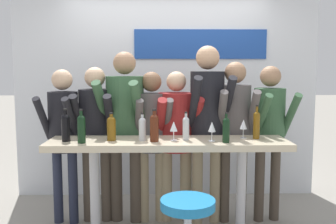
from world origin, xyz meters
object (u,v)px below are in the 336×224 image
at_px(tasting_table, 168,159).
at_px(person_far_left, 63,128).
at_px(person_center, 152,129).
at_px(wine_glass_0, 243,125).
at_px(wine_glass_1, 212,127).
at_px(wine_bottle_5, 226,129).
at_px(wine_bottle_4, 186,127).
at_px(person_left, 96,127).
at_px(person_rightmost, 269,125).
at_px(wine_bottle_6, 154,126).
at_px(person_center_right, 176,130).
at_px(wine_bottle_2, 142,128).
at_px(wine_bottle_3, 66,126).
at_px(person_right, 207,114).
at_px(wine_bottle_1, 81,127).
at_px(person_center_left, 125,118).
at_px(wine_bottle_7, 257,124).
at_px(wine_glass_2, 174,127).
at_px(wine_bottle_0, 111,127).

relative_size(tasting_table, person_far_left, 1.36).
bearing_deg(person_center, wine_glass_0, -32.19).
xyz_separation_m(tasting_table, person_center, (-0.16, 0.48, 0.20)).
bearing_deg(wine_glass_1, person_center, 135.81).
height_order(person_center, wine_bottle_5, person_center).
bearing_deg(wine_bottle_4, person_left, 151.25).
bearing_deg(person_rightmost, wine_bottle_6, -165.47).
bearing_deg(person_center, person_left, 170.28).
relative_size(person_center, wine_bottle_4, 6.11).
bearing_deg(person_rightmost, person_center_right, 168.42).
relative_size(person_left, wine_bottle_6, 5.59).
distance_m(wine_bottle_2, wine_bottle_4, 0.40).
bearing_deg(wine_glass_0, wine_bottle_3, -175.67).
xyz_separation_m(person_rightmost, wine_bottle_5, (-0.56, -0.59, 0.06)).
xyz_separation_m(person_rightmost, wine_glass_1, (-0.67, -0.53, 0.06)).
relative_size(person_rightmost, wine_bottle_2, 6.48).
height_order(wine_bottle_2, wine_bottle_3, wine_bottle_3).
distance_m(person_center, person_right, 0.60).
xyz_separation_m(person_left, person_right, (1.15, -0.07, 0.15)).
bearing_deg(wine_glass_1, wine_bottle_1, -177.08).
bearing_deg(person_rightmost, tasting_table, -165.91).
bearing_deg(wine_bottle_6, person_right, 42.47).
relative_size(person_center_left, person_rightmost, 1.09).
xyz_separation_m(person_center_left, wine_bottle_1, (-0.32, -0.60, -0.00)).
relative_size(wine_bottle_4, wine_bottle_7, 0.81).
bearing_deg(wine_bottle_1, wine_glass_2, 6.44).
bearing_deg(wine_glass_0, person_center_left, 161.30).
bearing_deg(wine_bottle_2, tasting_table, 5.27).
bearing_deg(wine_bottle_2, person_center_left, 112.39).
bearing_deg(person_center, person_center_left, 172.05).
distance_m(wine_bottle_5, wine_bottle_7, 0.36).
bearing_deg(person_right, wine_bottle_3, -166.96).
bearing_deg(wine_bottle_5, person_center, 138.10).
xyz_separation_m(person_far_left, wine_bottle_3, (0.15, -0.47, 0.09)).
distance_m(wine_bottle_0, wine_glass_0, 1.23).
bearing_deg(wine_glass_1, person_right, 87.95).
relative_size(tasting_table, person_right, 1.19).
height_order(wine_bottle_1, wine_bottle_4, wine_bottle_1).
relative_size(tasting_table, person_center_right, 1.38).
xyz_separation_m(person_right, wine_bottle_6, (-0.53, -0.49, -0.06)).
distance_m(person_center_left, wine_bottle_4, 0.77).
xyz_separation_m(wine_bottle_5, wine_glass_2, (-0.46, 0.10, 0.00)).
height_order(wine_bottle_2, wine_glass_0, wine_bottle_2).
distance_m(wine_bottle_7, wine_glass_0, 0.12).
bearing_deg(person_rightmost, wine_glass_2, -163.60).
relative_size(person_rightmost, wine_bottle_5, 6.09).
xyz_separation_m(person_far_left, wine_bottle_7, (1.89, -0.39, 0.10)).
bearing_deg(wine_bottle_7, wine_bottle_2, -176.33).
relative_size(person_center_right, wine_bottle_6, 5.43).
relative_size(wine_bottle_6, wine_glass_2, 1.65).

